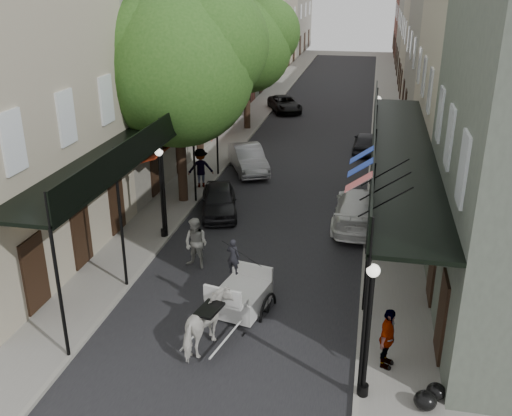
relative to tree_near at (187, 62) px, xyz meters
The scene contains 24 objects.
ground 12.78m from the tree_near, 67.59° to the right, with size 140.00×140.00×0.00m, color gray.
road 12.50m from the tree_near, 66.86° to the left, with size 8.00×90.00×0.01m, color black.
sidewalk_left 11.77m from the tree_near, 94.67° to the left, with size 2.20×90.00×0.12m, color gray.
sidewalk_right 14.91m from the tree_near, 46.88° to the left, with size 2.20×90.00×0.12m, color gray.
building_row_left 20.34m from the tree_near, 102.52° to the left, with size 5.00×80.00×10.50m, color #A09780.
building_row_right 23.63m from the tree_near, 57.15° to the left, with size 5.00×80.00×10.50m, color gray.
gallery_left 4.06m from the tree_near, 100.49° to the right, with size 2.20×18.05×4.88m.
gallery_right 9.84m from the tree_near, 19.59° to the right, with size 2.20×18.05×4.88m.
tree_near is the anchor object (origin of this frame).
tree_far 14.02m from the tree_near, 90.19° to the left, with size 6.45×6.00×8.61m.
lamppost_right_near 15.39m from the tree_near, 55.73° to the right, with size 0.32×0.32×3.71m.
lamppost_left 6.10m from the tree_near, 88.66° to the right, with size 0.32×0.32×3.71m.
lamppost_right_far 12.24m from the tree_near, 43.31° to the left, with size 0.32×0.32×3.71m.
horse 12.93m from the tree_near, 70.34° to the right, with size 0.90×1.97×1.67m, color silver.
carriage 10.95m from the tree_near, 62.09° to the right, with size 2.00×2.69×2.79m.
pedestrian_walking 8.63m from the tree_near, 71.35° to the right, with size 0.93×0.73×1.92m, color #9F9F96.
pedestrian_sidewalk_left 5.67m from the tree_near, 93.81° to the left, with size 1.27×0.73×1.96m, color gray.
pedestrian_sidewalk_right 15.06m from the tree_near, 50.88° to the right, with size 1.03×0.43×1.75m, color gray.
car_left_near 6.17m from the tree_near, 36.40° to the right, with size 1.53×3.81×1.30m, color black.
car_left_mid 7.78m from the tree_near, 72.12° to the left, with size 1.50×4.31×1.42m, color #A7A6AB.
car_left_far 20.84m from the tree_near, 86.35° to the left, with size 2.01×4.36×1.21m, color black.
car_right_near 9.75m from the tree_near, ahead, with size 2.10×5.17×1.50m, color silver.
car_right_far 13.89m from the tree_near, 51.74° to the left, with size 1.48×3.67×1.25m, color black.
trash_bags 16.88m from the tree_near, 50.91° to the right, with size 0.82×0.97×0.47m.
Camera 1 is at (3.78, -13.87, 9.95)m, focal length 40.00 mm.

